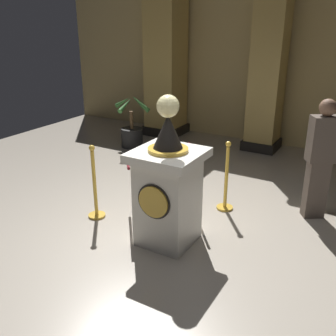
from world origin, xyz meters
TOP-DOWN VIEW (x-y plane):
  - ground_plane at (0.00, 0.00)m, footprint 10.86×10.86m
  - back_wall at (0.00, 4.61)m, footprint 10.86×0.16m
  - pedestal_clock at (0.13, -0.13)m, footprint 0.78×0.78m
  - stanchion_near at (0.41, 1.05)m, footprint 0.24×0.24m
  - stanchion_far at (-1.06, -0.09)m, footprint 0.24×0.24m
  - velvet_rope at (-0.32, 0.48)m, footprint 1.33×1.33m
  - column_left at (-2.39, 4.06)m, footprint 0.91×0.91m
  - column_centre_rear at (0.00, 4.06)m, footprint 0.73×0.73m
  - potted_palm_left at (-2.47, 2.77)m, footprint 0.88×0.88m
  - bystander_guest at (1.56, 1.46)m, footprint 0.42×0.38m

SIDE VIEW (x-z plane):
  - ground_plane at x=0.00m, z-range 0.00..0.00m
  - potted_palm_left at x=-2.47m, z-range -0.23..0.91m
  - stanchion_near at x=0.41m, z-range -0.16..0.88m
  - stanchion_far at x=-1.06m, z-range -0.16..0.90m
  - pedestal_clock at x=0.13m, z-range -0.19..1.64m
  - velvet_rope at x=-0.32m, z-range 0.68..0.90m
  - bystander_guest at x=1.56m, z-range 0.05..1.72m
  - column_centre_rear at x=0.00m, z-range -0.01..3.30m
  - column_left at x=-2.39m, z-range -0.01..3.30m
  - back_wall at x=0.00m, z-range 0.00..3.45m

